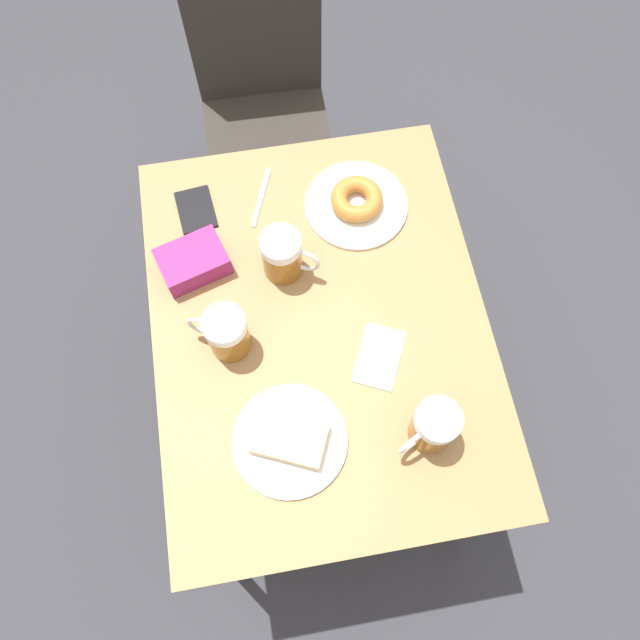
% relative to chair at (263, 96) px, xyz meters
% --- Properties ---
extents(ground_plane, '(8.00, 8.00, 0.00)m').
position_rel_chair_xyz_m(ground_plane, '(0.03, -0.89, -0.54)').
color(ground_plane, '#333338').
extents(table, '(0.78, 1.04, 0.76)m').
position_rel_chair_xyz_m(table, '(0.03, -0.89, 0.15)').
color(table, '#997044').
rests_on(table, ground_plane).
extents(chair, '(0.41, 0.41, 0.90)m').
position_rel_chair_xyz_m(chair, '(0.00, 0.00, 0.00)').
color(chair, '#2D2823').
rests_on(chair, ground_plane).
extents(plate_with_cake, '(0.25, 0.25, 0.04)m').
position_rel_chair_xyz_m(plate_with_cake, '(-0.08, -1.15, 0.23)').
color(plate_with_cake, white).
rests_on(plate_with_cake, table).
extents(plate_with_donut, '(0.26, 0.26, 0.05)m').
position_rel_chair_xyz_m(plate_with_donut, '(0.18, -0.59, 0.23)').
color(plate_with_donut, white).
rests_on(plate_with_donut, table).
extents(beer_mug_left, '(0.13, 0.10, 0.13)m').
position_rel_chair_xyz_m(beer_mug_left, '(-0.03, -0.73, 0.28)').
color(beer_mug_left, '#8C5619').
rests_on(beer_mug_left, table).
extents(beer_mug_center, '(0.14, 0.10, 0.13)m').
position_rel_chair_xyz_m(beer_mug_center, '(-0.18, -0.90, 0.28)').
color(beer_mug_center, '#8C5619').
rests_on(beer_mug_center, table).
extents(beer_mug_right, '(0.13, 0.10, 0.13)m').
position_rel_chair_xyz_m(beer_mug_right, '(0.22, -1.18, 0.28)').
color(beer_mug_right, '#8C5619').
rests_on(beer_mug_right, table).
extents(napkin_folded, '(0.15, 0.17, 0.00)m').
position_rel_chair_xyz_m(napkin_folded, '(0.15, -0.99, 0.22)').
color(napkin_folded, white).
rests_on(napkin_folded, table).
extents(fork, '(0.08, 0.17, 0.00)m').
position_rel_chair_xyz_m(fork, '(-0.06, -0.52, 0.22)').
color(fork, silver).
rests_on(fork, table).
extents(passport_near_edge, '(0.10, 0.13, 0.01)m').
position_rel_chair_xyz_m(passport_near_edge, '(-0.22, -0.53, 0.22)').
color(passport_near_edge, black).
rests_on(passport_near_edge, table).
extents(blue_pouch, '(0.18, 0.15, 0.06)m').
position_rel_chair_xyz_m(blue_pouch, '(-0.24, -0.69, 0.24)').
color(blue_pouch, '#8C2366').
rests_on(blue_pouch, table).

